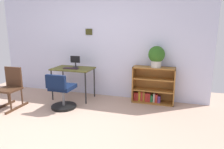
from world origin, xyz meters
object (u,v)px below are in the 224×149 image
Objects in this scene: desk at (73,71)px; monitor at (75,61)px; office_chair at (62,93)px; bookshelf_low at (152,87)px; rocking_chair at (11,87)px; potted_plant_on_shelf at (157,56)px; keyboard at (71,68)px.

monitor reaches higher than desk.
desk is 1.22× the size of office_chair.
bookshelf_low reaches higher than desk.
bookshelf_low is at bearing 5.91° from monitor.
office_chair reaches higher than desk.
bookshelf_low is (2.79, 1.17, -0.07)m from rocking_chair.
potted_plant_on_shelf is at bearing 21.31° from rocking_chair.
potted_plant_on_shelf is at bearing 9.74° from keyboard.
monitor is at bearing 44.40° from rocking_chair.
bookshelf_low reaches higher than office_chair.
bookshelf_low is (1.73, 0.95, 0.03)m from office_chair.
desk is 3.46× the size of monitor.
rocking_chair is 1.84× the size of potted_plant_on_shelf.
desk is 1.85m from bookshelf_low.
rocking_chair is (-0.99, -0.88, -0.24)m from desk.
rocking_chair reaches higher than desk.
potted_plant_on_shelf is (1.79, 0.89, 0.74)m from office_chair.
rocking_chair is (-1.01, -0.98, -0.44)m from monitor.
bookshelf_low reaches higher than keyboard.
monitor is at bearing -174.09° from bookshelf_low.
desk is 0.23m from monitor.
bookshelf_low is (1.80, 0.29, -0.31)m from desk.
potted_plant_on_shelf is at bearing 3.98° from monitor.
potted_plant_on_shelf is at bearing 26.43° from office_chair.
office_chair is (0.08, -0.57, -0.41)m from keyboard.
potted_plant_on_shelf reaches higher than bookshelf_low.
potted_plant_on_shelf is (2.85, 1.11, 0.63)m from rocking_chair.
keyboard is at bearing -95.17° from monitor.
office_chair is 0.83× the size of bookshelf_low.
bookshelf_low is (1.79, 0.19, -0.51)m from monitor.
monitor reaches higher than office_chair.
bookshelf_low is 2.00× the size of potted_plant_on_shelf.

